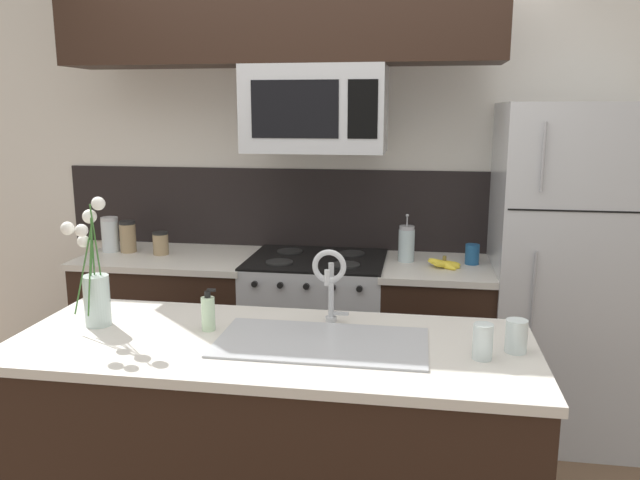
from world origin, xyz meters
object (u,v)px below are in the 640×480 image
french_press (406,244)px  coffee_tin (472,254)px  refrigerator (568,273)px  storage_jar_tall (110,234)px  banana_bunch (444,264)px  storage_jar_medium (128,237)px  drinking_glass (483,342)px  dish_soap_bottle (208,313)px  sink_faucet (330,276)px  stove_range (317,336)px  microwave (316,109)px  flower_vase (95,288)px  spare_glass (516,336)px  storage_jar_short (161,243)px

french_press → coffee_tin: bearing=-1.6°
refrigerator → storage_jar_tall: 2.60m
storage_jar_tall → banana_bunch: storage_jar_tall is taller
storage_jar_medium → drinking_glass: (1.92, -1.33, -0.03)m
coffee_tin → dish_soap_bottle: 1.63m
storage_jar_medium → sink_faucet: 1.74m
storage_jar_tall → stove_range: bearing=-1.2°
microwave → flower_vase: microwave is taller
stove_range → storage_jar_medium: storage_jar_medium is taller
flower_vase → microwave: bearing=60.5°
sink_faucet → spare_glass: (0.68, -0.17, -0.14)m
dish_soap_bottle → drinking_glass: (1.01, -0.12, -0.01)m
drinking_glass → storage_jar_tall: bearing=146.8°
refrigerator → sink_faucet: size_ratio=5.79×
french_press → sink_faucet: 1.15m
coffee_tin → banana_bunch: bearing=-143.7°
microwave → banana_bunch: (0.70, -0.04, -0.81)m
flower_vase → spare_glass: bearing=-0.8°
storage_jar_short → sink_faucet: size_ratio=0.43×
microwave → drinking_glass: microwave is taller
storage_jar_tall → coffee_tin: storage_jar_tall is taller
storage_jar_medium → coffee_tin: 1.99m
banana_bunch → french_press: 0.25m
stove_range → flower_vase: size_ratio=1.84×
coffee_tin → french_press: bearing=178.4°
banana_bunch → sink_faucet: sink_faucet is taller
french_press → drinking_glass: french_press is taller
coffee_tin → sink_faucet: sink_faucet is taller
storage_jar_medium → coffee_tin: bearing=0.6°
banana_bunch → flower_vase: bearing=-140.2°
storage_jar_short → stove_range: bearing=0.0°
drinking_glass → flower_vase: bearing=175.9°
stove_range → drinking_glass: size_ratio=7.56×
storage_jar_short → dish_soap_bottle: dish_soap_bottle is taller
drinking_glass → stove_range: bearing=121.1°
spare_glass → microwave: bearing=127.0°
banana_bunch → coffee_tin: size_ratio=1.72×
dish_soap_bottle → flower_vase: flower_vase is taller
stove_range → banana_bunch: 0.85m
spare_glass → flower_vase: (-1.57, 0.02, 0.10)m
stove_range → spare_glass: 1.60m
drinking_glass → refrigerator: bearing=67.0°
dish_soap_bottle → spare_glass: (1.13, -0.04, -0.01)m
french_press → flower_vase: bearing=-132.7°
microwave → french_press: microwave is taller
refrigerator → storage_jar_medium: refrigerator is taller
storage_jar_tall → sink_faucet: sink_faucet is taller
stove_range → coffee_tin: size_ratio=8.45×
storage_jar_medium → french_press: french_press is taller
storage_jar_short → banana_bunch: 1.62m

